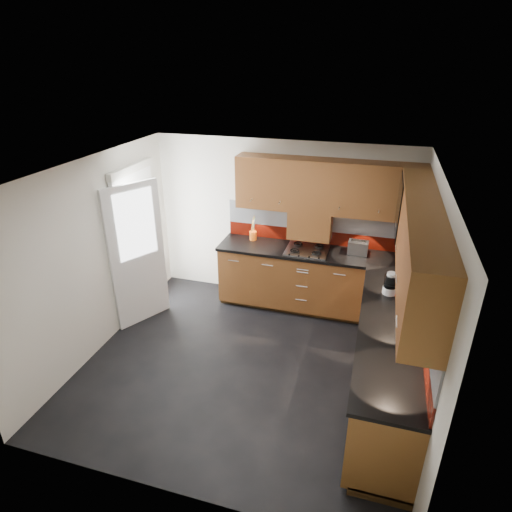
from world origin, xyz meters
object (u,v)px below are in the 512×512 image
(gas_hob, at_px, (307,250))
(utensil_pot, at_px, (253,234))
(toaster, at_px, (358,248))
(food_processor, at_px, (390,284))

(gas_hob, relative_size, utensil_pot, 1.55)
(toaster, bearing_deg, utensil_pot, 177.29)
(utensil_pot, distance_m, food_processor, 2.24)
(gas_hob, height_order, utensil_pot, utensil_pot)
(utensil_pot, relative_size, toaster, 1.38)
(gas_hob, xyz_separation_m, toaster, (0.69, 0.10, 0.08))
(utensil_pot, distance_m, toaster, 1.53)
(utensil_pot, height_order, food_processor, utensil_pot)
(utensil_pot, xyz_separation_m, food_processor, (1.97, -1.08, 0.03))
(gas_hob, relative_size, food_processor, 2.21)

